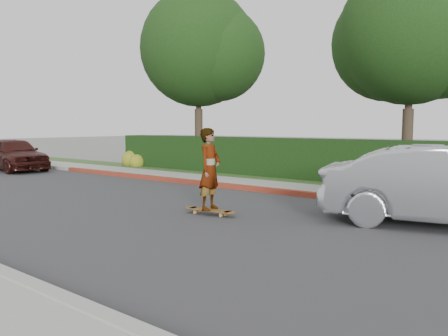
# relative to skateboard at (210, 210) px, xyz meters

# --- Properties ---
(ground) EXTENTS (120.00, 120.00, 0.00)m
(ground) POSITION_rel_skateboard_xyz_m (0.30, -0.63, -0.11)
(ground) COLOR slate
(ground) RESTS_ON ground
(road) EXTENTS (60.00, 8.00, 0.01)m
(road) POSITION_rel_skateboard_xyz_m (0.30, -0.63, -0.10)
(road) COLOR #2D2D30
(road) RESTS_ON ground
(curb_far) EXTENTS (60.00, 0.20, 0.15)m
(curb_far) POSITION_rel_skateboard_xyz_m (0.30, 3.47, -0.03)
(curb_far) COLOR #9E9E99
(curb_far) RESTS_ON ground
(curb_red_section) EXTENTS (12.00, 0.21, 0.15)m
(curb_red_section) POSITION_rel_skateboard_xyz_m (-4.70, 3.47, -0.03)
(curb_red_section) COLOR maroon
(curb_red_section) RESTS_ON ground
(sidewalk_far) EXTENTS (60.00, 1.60, 0.12)m
(sidewalk_far) POSITION_rel_skateboard_xyz_m (0.30, 4.37, -0.05)
(sidewalk_far) COLOR gray
(sidewalk_far) RESTS_ON ground
(planting_strip) EXTENTS (60.00, 1.60, 0.10)m
(planting_strip) POSITION_rel_skateboard_xyz_m (0.30, 5.97, -0.06)
(planting_strip) COLOR #2D4C1E
(planting_strip) RESTS_ON ground
(hedge) EXTENTS (15.00, 1.00, 1.50)m
(hedge) POSITION_rel_skateboard_xyz_m (-2.70, 6.57, 0.64)
(hedge) COLOR black
(hedge) RESTS_ON ground
(flowering_shrub) EXTENTS (1.40, 1.00, 0.90)m
(flowering_shrub) POSITION_rel_skateboard_xyz_m (-9.71, 6.10, 0.22)
(flowering_shrub) COLOR #2D4C19
(flowering_shrub) RESTS_ON ground
(tree_left) EXTENTS (5.99, 5.21, 8.00)m
(tree_left) POSITION_rel_skateboard_xyz_m (-7.21, 8.06, 5.15)
(tree_left) COLOR #33261C
(tree_left) RESTS_ON ground
(tree_center) EXTENTS (5.66, 4.84, 7.44)m
(tree_center) POSITION_rel_skateboard_xyz_m (1.79, 8.56, 4.79)
(tree_center) COLOR #33261C
(tree_center) RESTS_ON ground
(skateboard) EXTENTS (1.27, 0.39, 0.12)m
(skateboard) POSITION_rel_skateboard_xyz_m (0.00, 0.00, 0.00)
(skateboard) COLOR gold
(skateboard) RESTS_ON ground
(skateboarder) EXTENTS (0.53, 0.71, 1.78)m
(skateboarder) POSITION_rel_skateboard_xyz_m (0.00, 0.00, 0.91)
(skateboarder) COLOR white
(skateboarder) RESTS_ON skateboard
(car_maroon) EXTENTS (4.39, 2.12, 1.44)m
(car_maroon) POSITION_rel_skateboard_xyz_m (-12.80, 2.07, 0.61)
(car_maroon) COLOR #3D1713
(car_maroon) RESTS_ON ground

